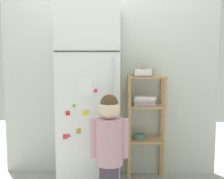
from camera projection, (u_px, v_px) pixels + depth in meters
kitchen_wall_back at (109, 72)px, 3.08m from camera, size 2.39×0.03×2.32m
refrigerator at (91, 98)px, 2.79m from camera, size 0.60×0.62×1.82m
child_standing at (109, 141)px, 2.33m from camera, size 0.32×0.24×1.01m
pantry_shelf_unit at (145, 116)px, 2.94m from camera, size 0.40×0.28×1.12m
fruit_bin at (143, 73)px, 2.90m from camera, size 0.20×0.18×0.08m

